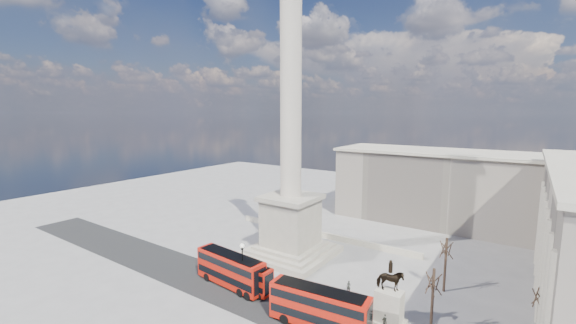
# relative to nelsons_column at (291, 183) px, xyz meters

# --- Properties ---
(ground) EXTENTS (180.00, 180.00, 0.00)m
(ground) POSITION_rel_nelsons_column_xyz_m (0.00, -5.00, -12.92)
(ground) COLOR gray
(ground) RESTS_ON ground
(asphalt_road) EXTENTS (120.00, 9.00, 0.01)m
(asphalt_road) POSITION_rel_nelsons_column_xyz_m (5.00, -15.00, -12.91)
(asphalt_road) COLOR #272727
(asphalt_road) RESTS_ON ground
(nelsons_column) EXTENTS (14.00, 14.00, 49.85)m
(nelsons_column) POSITION_rel_nelsons_column_xyz_m (0.00, 0.00, 0.00)
(nelsons_column) COLOR #A59C89
(nelsons_column) RESTS_ON ground
(balustrade_wall) EXTENTS (40.00, 0.60, 1.10)m
(balustrade_wall) POSITION_rel_nelsons_column_xyz_m (0.00, 11.00, -12.37)
(balustrade_wall) COLOR #BAB09A
(balustrade_wall) RESTS_ON ground
(building_northeast) EXTENTS (51.00, 17.00, 16.60)m
(building_northeast) POSITION_rel_nelsons_column_xyz_m (20.00, 35.00, -4.59)
(building_northeast) COLOR #B3A593
(building_northeast) RESTS_ON ground
(red_bus_a) EXTENTS (12.09, 3.76, 4.82)m
(red_bus_a) POSITION_rel_nelsons_column_xyz_m (-0.73, -14.40, -10.39)
(red_bus_a) COLOR red
(red_bus_a) RESTS_ON ground
(red_bus_b) EXTENTS (9.74, 2.45, 3.94)m
(red_bus_b) POSITION_rel_nelsons_column_xyz_m (1.20, -14.02, -10.85)
(red_bus_b) COLOR red
(red_bus_b) RESTS_ON ground
(red_bus_c) EXTENTS (12.16, 3.89, 4.84)m
(red_bus_c) POSITION_rel_nelsons_column_xyz_m (14.85, -15.96, -10.38)
(red_bus_c) COLOR red
(red_bus_c) RESTS_ON ground
(victorian_lamp) EXTENTS (0.62, 0.62, 7.26)m
(victorian_lamp) POSITION_rel_nelsons_column_xyz_m (2.09, -15.00, -8.64)
(victorian_lamp) COLOR black
(victorian_lamp) RESTS_ON ground
(equestrian_statue) EXTENTS (3.83, 2.87, 8.02)m
(equestrian_statue) POSITION_rel_nelsons_column_xyz_m (21.25, -10.61, -10.14)
(equestrian_statue) COLOR #BAB09A
(equestrian_statue) RESTS_ON ground
(bare_tree_near) EXTENTS (1.89, 1.89, 8.29)m
(bare_tree_near) POSITION_rel_nelsons_column_xyz_m (25.88, -9.88, -6.39)
(bare_tree_near) COLOR #332319
(bare_tree_near) RESTS_ON ground
(bare_tree_mid) EXTENTS (1.82, 1.82, 6.88)m
(bare_tree_mid) POSITION_rel_nelsons_column_xyz_m (35.74, -4.77, -7.49)
(bare_tree_mid) COLOR #332319
(bare_tree_mid) RESTS_ON ground
(bare_tree_far) EXTENTS (2.01, 2.01, 8.22)m
(bare_tree_far) POSITION_rel_nelsons_column_xyz_m (25.10, 1.51, -6.44)
(bare_tree_far) COLOR #332319
(bare_tree_far) RESTS_ON ground
(pedestrian_walking) EXTENTS (0.62, 0.42, 1.64)m
(pedestrian_walking) POSITION_rel_nelsons_column_xyz_m (14.11, -6.32, -12.10)
(pedestrian_walking) COLOR black
(pedestrian_walking) RESTS_ON ground
(pedestrian_standing) EXTENTS (1.02, 0.87, 1.83)m
(pedestrian_standing) POSITION_rel_nelsons_column_xyz_m (21.13, -11.50, -12.00)
(pedestrian_standing) COLOR black
(pedestrian_standing) RESTS_ON ground
(pedestrian_crossing) EXTENTS (1.09, 1.09, 1.86)m
(pedestrian_crossing) POSITION_rel_nelsons_column_xyz_m (19.68, -7.20, -11.99)
(pedestrian_crossing) COLOR black
(pedestrian_crossing) RESTS_ON ground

